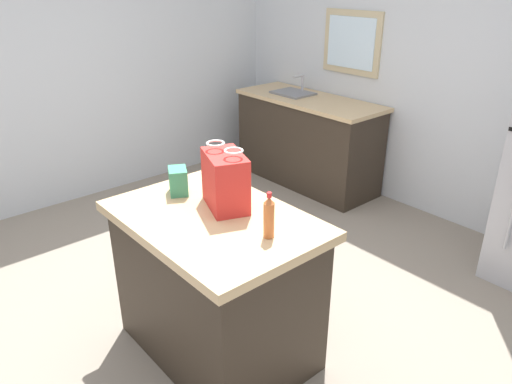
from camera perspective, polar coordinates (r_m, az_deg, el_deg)
ground at (r=3.38m, az=-4.32°, el=-13.67°), size 5.82×5.82×0.00m
back_wall at (r=4.59m, az=20.68°, el=13.79°), size 4.83×0.13×2.70m
left_wall at (r=4.89m, az=-22.67°, el=14.05°), size 0.10×4.85×2.70m
kitchen_island at (r=2.83m, az=-4.68°, el=-10.85°), size 1.16×0.80×0.90m
sink_counter at (r=5.17m, az=6.00°, el=6.11°), size 1.60×0.63×1.10m
shopping_bag at (r=2.63m, az=-3.63°, el=1.37°), size 0.36×0.29×0.35m
small_box at (r=2.85m, az=-9.14°, el=1.28°), size 0.17×0.16×0.15m
bottle at (r=2.34m, az=1.53°, el=-3.00°), size 0.05×0.05×0.24m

